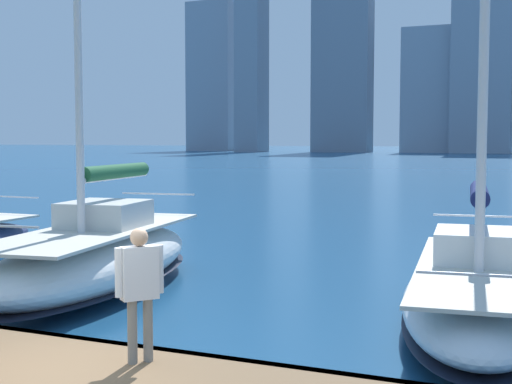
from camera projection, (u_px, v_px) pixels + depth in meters
name	position (u px, v px, depth m)	size (l,w,h in m)	color
dock_pier	(50.00, 375.00, 8.10)	(28.00, 2.80, 0.60)	brown
city_skyline	(507.00, 64.00, 157.66)	(172.76, 25.69, 51.41)	#909AAA
sailboat_navy	(478.00, 290.00, 12.28)	(3.38, 8.03, 10.40)	silver
sailboat_forest	(96.00, 257.00, 15.05)	(3.79, 8.00, 10.07)	white
person_white_shirt	(140.00, 282.00, 8.31)	(0.41, 0.48, 1.59)	gray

